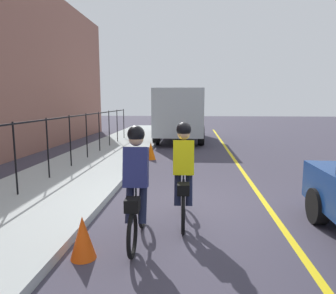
{
  "coord_description": "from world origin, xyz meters",
  "views": [
    {
      "loc": [
        -6.08,
        -0.03,
        2.18
      ],
      "look_at": [
        1.88,
        0.61,
        1.0
      ],
      "focal_mm": 33.21,
      "sensor_mm": 36.0,
      "label": 1
    }
  ],
  "objects_px": {
    "cyclist_lead": "(136,186)",
    "traffic_cone_near": "(151,151)",
    "cyclist_follow": "(183,174)",
    "traffic_cone_far": "(83,237)",
    "box_truck_background": "(180,113)"
  },
  "relations": [
    {
      "from": "cyclist_follow",
      "to": "traffic_cone_near",
      "type": "bearing_deg",
      "value": 11.42
    },
    {
      "from": "cyclist_lead",
      "to": "traffic_cone_near",
      "type": "xyz_separation_m",
      "value": [
        6.94,
        0.72,
        -0.58
      ]
    },
    {
      "from": "cyclist_follow",
      "to": "box_truck_background",
      "type": "relative_size",
      "value": 0.27
    },
    {
      "from": "cyclist_lead",
      "to": "traffic_cone_near",
      "type": "relative_size",
      "value": 2.75
    },
    {
      "from": "traffic_cone_near",
      "to": "traffic_cone_far",
      "type": "relative_size",
      "value": 1.08
    },
    {
      "from": "cyclist_lead",
      "to": "traffic_cone_far",
      "type": "xyz_separation_m",
      "value": [
        -0.53,
        0.67,
        -0.6
      ]
    },
    {
      "from": "cyclist_follow",
      "to": "box_truck_background",
      "type": "xyz_separation_m",
      "value": [
        11.92,
        0.56,
        0.64
      ]
    },
    {
      "from": "box_truck_background",
      "to": "traffic_cone_far",
      "type": "bearing_deg",
      "value": 176.2
    },
    {
      "from": "cyclist_lead",
      "to": "box_truck_background",
      "type": "xyz_separation_m",
      "value": [
        12.76,
        -0.12,
        0.64
      ]
    },
    {
      "from": "cyclist_lead",
      "to": "traffic_cone_near",
      "type": "height_order",
      "value": "cyclist_lead"
    },
    {
      "from": "cyclist_follow",
      "to": "traffic_cone_far",
      "type": "xyz_separation_m",
      "value": [
        -1.38,
        1.35,
        -0.6
      ]
    },
    {
      "from": "cyclist_follow",
      "to": "traffic_cone_far",
      "type": "height_order",
      "value": "cyclist_follow"
    },
    {
      "from": "traffic_cone_near",
      "to": "cyclist_follow",
      "type": "bearing_deg",
      "value": -166.98
    },
    {
      "from": "cyclist_follow",
      "to": "traffic_cone_near",
      "type": "distance_m",
      "value": 6.28
    },
    {
      "from": "cyclist_follow",
      "to": "traffic_cone_far",
      "type": "bearing_deg",
      "value": 133.96
    }
  ]
}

